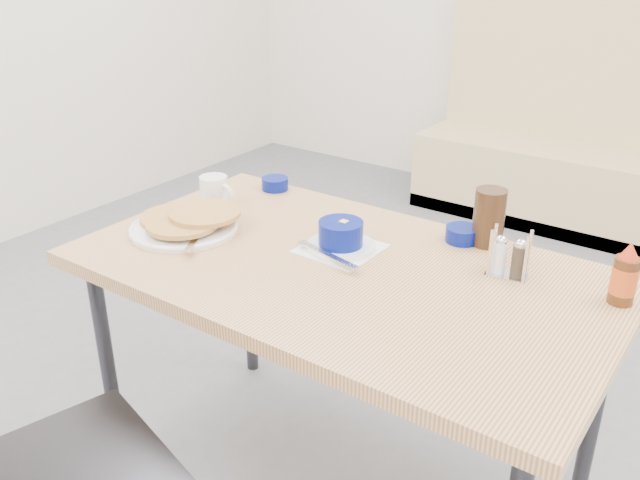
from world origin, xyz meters
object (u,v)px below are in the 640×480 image
Objects in this scene: booth_bench at (591,165)px; condiment_caddy at (509,260)px; coffee_mug at (215,191)px; syrup_bottle at (625,277)px; dining_table at (341,286)px; diner_chair at (21,465)px; pancake_plate at (186,223)px; grits_setting at (341,238)px; creamer_bowl at (275,184)px; butter_bowl at (462,234)px; amber_tumbler at (489,217)px.

booth_bench is 15.28× the size of condiment_caddy.
coffee_mug is 1.20m from syrup_bottle.
dining_table is 0.85m from diner_chair.
diner_chair reaches higher than syrup_bottle.
booth_bench is 2.69m from pancake_plate.
booth_bench is 6.07× the size of pancake_plate.
booth_bench reaches higher than syrup_bottle.
grits_setting is (0.44, 0.15, 0.01)m from pancake_plate.
creamer_bowl is at bearing 145.67° from dining_table.
butter_bowl is 0.22m from condiment_caddy.
dining_table is at bearing -161.45° from condiment_caddy.
diner_chair is 9.97× the size of butter_bowl.
booth_bench is 14.91× the size of coffee_mug.
grits_setting is 2.36× the size of butter_bowl.
condiment_caddy is (0.93, 0.08, -0.01)m from coffee_mug.
booth_bench is 2.26m from amber_tumbler.
grits_setting reaches higher than creamer_bowl.
syrup_bottle is at bearing 5.04° from coffee_mug.
dining_table is 11.26× the size of condiment_caddy.
condiment_caddy reaches higher than pancake_plate.
syrup_bottle is at bearing 14.38° from pancake_plate.
creamer_bowl is (0.05, 0.23, -0.03)m from coffee_mug.
amber_tumbler is 0.40m from syrup_bottle.
coffee_mug is at bearing -103.30° from creamer_bowl.
grits_setting is 1.43× the size of syrup_bottle.
booth_bench reaches higher than condiment_caddy.
butter_bowl is (0.25, 0.24, -0.01)m from grits_setting.
coffee_mug reaches higher than grits_setting.
grits_setting is (0.21, 0.87, 0.25)m from diner_chair.
amber_tumbler reaches higher than syrup_bottle.
diner_chair reaches higher than grits_setting.
coffee_mug is (-0.06, 0.19, 0.03)m from pancake_plate.
dining_table is 14.91× the size of butter_bowl.
pancake_plate is 0.42m from creamer_bowl.
amber_tumbler is (0.75, 0.00, 0.06)m from creamer_bowl.
butter_bowl is (0.19, -2.22, 0.43)m from booth_bench.
booth_bench is at bearing 94.96° from butter_bowl.
butter_bowl is 0.58× the size of amber_tumbler.
syrup_bottle reaches higher than coffee_mug.
grits_setting is at bearing -135.36° from butter_bowl.
diner_chair reaches higher than creamer_bowl.
dining_table is 0.61m from creamer_bowl.
booth_bench is at bearing 90.19° from condiment_caddy.
dining_table is at bearing -161.41° from syrup_bottle.
booth_bench is at bearing 100.77° from diner_chair.
pancake_plate is 0.91m from condiment_caddy.
amber_tumbler is at bearing 162.01° from syrup_bottle.
pancake_plate is at bearing 122.83° from diner_chair.
syrup_bottle reaches higher than pancake_plate.
grits_setting is (-0.05, 0.07, 0.10)m from dining_table.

